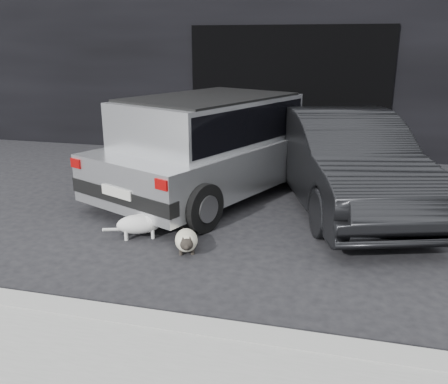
% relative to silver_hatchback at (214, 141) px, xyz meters
% --- Properties ---
extents(ground, '(80.00, 80.00, 0.00)m').
position_rel_silver_hatchback_xyz_m(ground, '(-0.22, -1.19, -0.83)').
color(ground, black).
rests_on(ground, ground).
extents(building_facade, '(34.00, 4.00, 5.00)m').
position_rel_silver_hatchback_xyz_m(building_facade, '(0.78, 4.81, 1.67)').
color(building_facade, black).
rests_on(building_facade, ground).
extents(garage_opening, '(4.00, 0.10, 2.60)m').
position_rel_silver_hatchback_xyz_m(garage_opening, '(0.78, 2.80, 0.47)').
color(garage_opening, black).
rests_on(garage_opening, ground).
extents(curb, '(18.00, 0.25, 0.12)m').
position_rel_silver_hatchback_xyz_m(curb, '(0.78, -3.79, -0.77)').
color(curb, gray).
rests_on(curb, ground).
extents(silver_hatchback, '(3.34, 4.50, 1.52)m').
position_rel_silver_hatchback_xyz_m(silver_hatchback, '(0.00, 0.00, 0.00)').
color(silver_hatchback, silver).
rests_on(silver_hatchback, ground).
extents(second_car, '(2.64, 4.34, 1.35)m').
position_rel_silver_hatchback_xyz_m(second_car, '(1.96, -0.12, -0.15)').
color(second_car, black).
rests_on(second_car, ground).
extents(cat_siamese, '(0.42, 0.72, 0.27)m').
position_rel_silver_hatchback_xyz_m(cat_siamese, '(0.27, -2.22, -0.71)').
color(cat_siamese, beige).
rests_on(cat_siamese, ground).
extents(cat_white, '(0.73, 0.47, 0.37)m').
position_rel_silver_hatchback_xyz_m(cat_white, '(-0.37, -1.97, -0.65)').
color(cat_white, silver).
rests_on(cat_white, ground).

